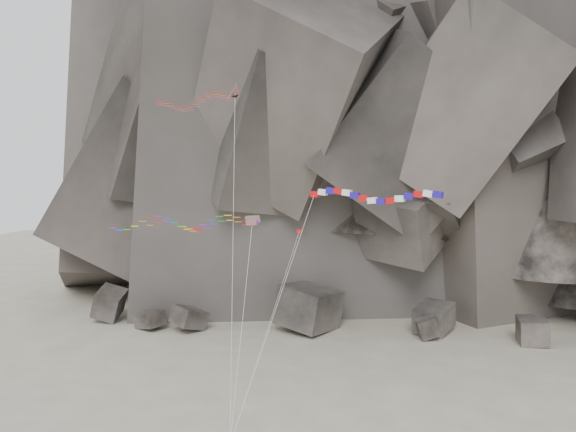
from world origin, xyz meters
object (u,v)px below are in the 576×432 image
(parafoil_kite, at_px, (176,223))
(pennant_kite, at_px, (284,278))
(delta_kite, at_px, (190,102))
(banner_kite, at_px, (372,196))

(parafoil_kite, relative_size, pennant_kite, 1.06)
(parafoil_kite, bearing_deg, delta_kite, 115.48)
(delta_kite, distance_m, pennant_kite, 20.58)
(delta_kite, relative_size, parafoil_kite, 1.67)
(banner_kite, relative_size, pennant_kite, 1.21)
(banner_kite, bearing_deg, delta_kite, 177.14)
(banner_kite, xyz_separation_m, parafoil_kite, (-18.39, 1.05, -2.84))
(banner_kite, xyz_separation_m, pennant_kite, (-7.45, -0.56, -7.15))
(banner_kite, height_order, parafoil_kite, banner_kite)
(parafoil_kite, height_order, pennant_kite, parafoil_kite)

